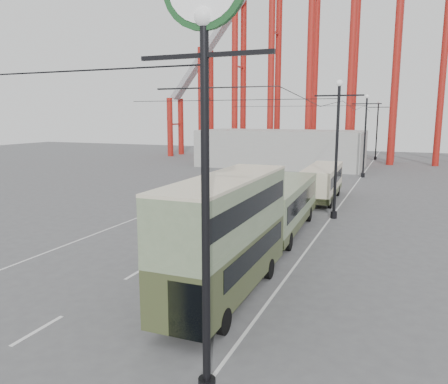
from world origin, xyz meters
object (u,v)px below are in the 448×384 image
at_px(double_decker_bus, 227,231).
at_px(pedestrian, 171,253).
at_px(single_decker_cream, 322,181).
at_px(single_decker_green, 283,204).
at_px(lamp_post_near, 205,76).

distance_m(double_decker_bus, pedestrian, 4.05).
bearing_deg(single_decker_cream, pedestrian, -101.37).
bearing_deg(double_decker_bus, single_decker_green, 92.20).
relative_size(lamp_post_near, single_decker_green, 1.00).
bearing_deg(lamp_post_near, single_decker_green, 98.28).
xyz_separation_m(double_decker_bus, single_decker_cream, (-0.05, 21.28, -1.04)).
bearing_deg(single_decker_cream, double_decker_bus, -91.87).
xyz_separation_m(single_decker_green, single_decker_cream, (0.44, 11.03, -0.09)).
distance_m(lamp_post_near, single_decker_cream, 27.99).
relative_size(lamp_post_near, double_decker_bus, 1.22).
relative_size(single_decker_green, pedestrian, 6.08).
xyz_separation_m(lamp_post_near, double_decker_bus, (-1.86, 5.93, -5.21)).
xyz_separation_m(single_decker_green, pedestrian, (-2.82, -8.73, -0.82)).
distance_m(lamp_post_near, pedestrian, 11.44).
distance_m(lamp_post_near, single_decker_green, 17.48).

